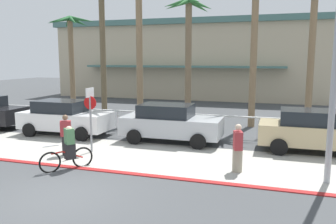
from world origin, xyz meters
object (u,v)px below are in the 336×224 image
at_px(palm_tree_3, 188,31).
at_px(palm_tree_4, 255,8).
at_px(palm_tree_1, 102,20).
at_px(palm_tree_5, 314,17).
at_px(pedestrian_1, 238,150).
at_px(palm_tree_2, 140,8).
at_px(car_silver_2, 170,123).
at_px(pedestrian_0, 66,137).
at_px(palm_tree_0, 70,38).
at_px(car_white_1, 65,117).
at_px(stop_sign_bike_lane, 90,111).
at_px(car_tan_3, 315,131).
at_px(cyclist_red_0, 68,149).

bearing_deg(palm_tree_3, palm_tree_4, -0.43).
xyz_separation_m(palm_tree_1, palm_tree_5, (12.26, 0.31, -0.25)).
relative_size(palm_tree_5, pedestrian_1, 4.92).
bearing_deg(palm_tree_2, pedestrian_1, -48.85).
height_order(car_silver_2, pedestrian_1, car_silver_2).
xyz_separation_m(palm_tree_2, pedestrian_0, (-0.17, -7.17, -5.74)).
xyz_separation_m(palm_tree_4, pedestrian_1, (0.14, -7.97, -5.53)).
xyz_separation_m(palm_tree_0, car_white_1, (3.96, -6.85, -4.20)).
xyz_separation_m(palm_tree_5, car_silver_2, (-6.10, -5.79, -4.97)).
bearing_deg(palm_tree_5, pedestrian_1, -106.98).
distance_m(palm_tree_5, car_white_1, 13.79).
relative_size(palm_tree_2, palm_tree_3, 1.26).
height_order(palm_tree_3, pedestrian_1, palm_tree_3).
xyz_separation_m(stop_sign_bike_lane, palm_tree_5, (8.55, 8.38, 4.16)).
xyz_separation_m(palm_tree_5, pedestrian_0, (-9.25, -9.06, -5.12)).
relative_size(car_white_1, car_tan_3, 1.00).
relative_size(palm_tree_2, car_white_1, 2.00).
xyz_separation_m(palm_tree_3, car_silver_2, (0.43, -4.69, -4.30)).
height_order(palm_tree_2, pedestrian_1, palm_tree_2).
height_order(palm_tree_3, car_white_1, palm_tree_3).
relative_size(palm_tree_2, car_silver_2, 2.00).
bearing_deg(palm_tree_0, car_tan_3, -23.44).
bearing_deg(palm_tree_5, palm_tree_3, -170.46).
relative_size(stop_sign_bike_lane, cyclist_red_0, 1.71).
bearing_deg(pedestrian_0, palm_tree_5, 44.42).
height_order(palm_tree_1, palm_tree_3, palm_tree_1).
bearing_deg(pedestrian_0, stop_sign_bike_lane, 44.58).
bearing_deg(palm_tree_4, pedestrian_0, -128.56).
relative_size(palm_tree_1, cyclist_red_0, 5.57).
bearing_deg(palm_tree_2, palm_tree_3, 17.20).
xyz_separation_m(palm_tree_4, car_silver_2, (-3.18, -4.66, -5.39)).
bearing_deg(car_silver_2, pedestrian_0, -133.88).
bearing_deg(palm_tree_2, pedestrian_0, -91.35).
xyz_separation_m(palm_tree_4, pedestrian_0, (-6.33, -7.94, -5.54)).
distance_m(palm_tree_0, pedestrian_1, 16.63).
distance_m(palm_tree_0, palm_tree_3, 9.06).
distance_m(car_silver_2, pedestrian_1, 4.69).
distance_m(palm_tree_0, palm_tree_5, 15.40).
height_order(palm_tree_3, car_silver_2, palm_tree_3).
xyz_separation_m(stop_sign_bike_lane, palm_tree_3, (2.03, 7.28, 3.50)).
height_order(palm_tree_3, pedestrian_0, palm_tree_3).
height_order(car_tan_3, pedestrian_1, car_tan_3).
bearing_deg(cyclist_red_0, car_tan_3, 30.55).
bearing_deg(car_white_1, palm_tree_5, 27.64).
relative_size(palm_tree_0, car_tan_3, 1.50).
bearing_deg(cyclist_red_0, palm_tree_4, 60.54).
bearing_deg(pedestrian_1, palm_tree_0, 141.58).
bearing_deg(cyclist_red_0, pedestrian_1, 14.30).
bearing_deg(palm_tree_4, palm_tree_1, 175.03).
distance_m(palm_tree_1, car_white_1, 7.74).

